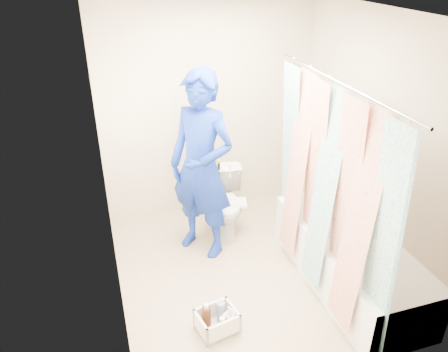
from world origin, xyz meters
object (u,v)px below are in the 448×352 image
object	(u,v)px
bathtub	(349,259)
toilet	(226,203)
cleaning_caddy	(218,321)
plumber	(202,167)

from	to	relation	value
bathtub	toilet	size ratio (longest dim) A/B	2.58
cleaning_caddy	bathtub	bearing A→B (deg)	-2.97
toilet	cleaning_caddy	distance (m)	1.50
bathtub	toilet	distance (m)	1.44
bathtub	cleaning_caddy	xyz separation A→B (m)	(-1.32, -0.20, -0.18)
plumber	cleaning_caddy	xyz separation A→B (m)	(-0.18, -1.13, -0.86)
bathtub	toilet	xyz separation A→B (m)	(-0.81, 1.19, 0.07)
bathtub	cleaning_caddy	size ratio (longest dim) A/B	4.81
bathtub	plumber	size ratio (longest dim) A/B	0.92
cleaning_caddy	toilet	bearing A→B (deg)	58.13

